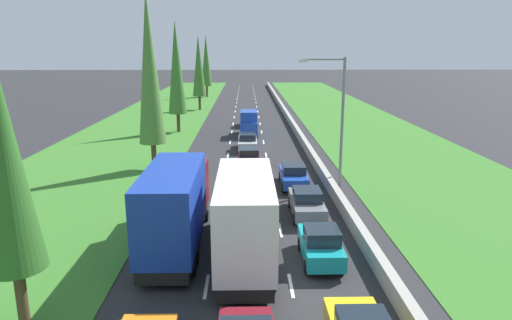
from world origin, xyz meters
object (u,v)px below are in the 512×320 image
maroon_sedan_centre_lane_fourth (249,158)px  poplar_tree_fifth (206,61)px  blue_sedan_right_lane (293,175)px  yellow_hatchback_centre_lane (248,182)px  poplar_tree_fourth (199,66)px  street_light_mast (338,113)px  blue_van_centre_lane (249,123)px  poplar_tree_second (149,69)px  blue_hatchback_centre_lane (247,120)px  grey_sedan_right_lane (307,202)px  silver_sedan_centre_lane (248,142)px  poplar_tree_nearest (3,159)px  poplar_tree_third (176,68)px  white_box_truck_centre_lane (245,214)px  blue_box_truck_left_lane (176,205)px  teal_hatchback_right_lane (321,245)px

maroon_sedan_centre_lane_fourth → poplar_tree_fifth: bearing=98.1°
blue_sedan_right_lane → yellow_hatchback_centre_lane: bearing=-153.6°
poplar_tree_fourth → street_light_mast: poplar_tree_fourth is taller
yellow_hatchback_centre_lane → maroon_sedan_centre_lane_fourth: size_ratio=0.87×
blue_van_centre_lane → poplar_tree_second: bearing=-117.8°
blue_hatchback_centre_lane → poplar_tree_second: 23.50m
poplar_tree_fourth → poplar_tree_fifth: (-0.47, 19.85, 0.24)m
grey_sedan_right_lane → silver_sedan_centre_lane: same height
silver_sedan_centre_lane → poplar_tree_nearest: 30.34m
blue_van_centre_lane → poplar_tree_third: bearing=163.0°
poplar_tree_second → poplar_tree_third: size_ratio=1.10×
white_box_truck_centre_lane → poplar_tree_third: poplar_tree_third is taller
silver_sedan_centre_lane → poplar_tree_second: bearing=-136.7°
grey_sedan_right_lane → street_light_mast: 7.77m
maroon_sedan_centre_lane_fourth → poplar_tree_third: (-8.13, 16.66, 6.56)m
yellow_hatchback_centre_lane → street_light_mast: (6.18, 1.47, 4.40)m
poplar_tree_fifth → poplar_tree_nearest: bearing=-90.1°
poplar_tree_third → white_box_truck_centre_lane: bearing=-76.9°
white_box_truck_centre_lane → grey_sedan_right_lane: (3.58, 5.60, -1.37)m
poplar_tree_third → street_light_mast: poplar_tree_third is taller
poplar_tree_fifth → white_box_truck_centre_lane: bearing=-84.0°
maroon_sedan_centre_lane_fourth → street_light_mast: street_light_mast is taller
street_light_mast → blue_box_truck_left_lane: bearing=-134.2°
white_box_truck_centre_lane → street_light_mast: 13.36m
poplar_tree_fourth → poplar_tree_second: bearing=-90.2°
yellow_hatchback_centre_lane → blue_hatchback_centre_lane: (0.09, 27.65, 0.00)m
maroon_sedan_centre_lane_fourth → poplar_tree_fifth: (-8.03, 56.43, 6.27)m
blue_sedan_right_lane → blue_hatchback_centre_lane: (-3.16, 26.04, 0.02)m
silver_sedan_centre_lane → poplar_tree_fourth: poplar_tree_fourth is taller
yellow_hatchback_centre_lane → poplar_tree_third: 25.91m
teal_hatchback_right_lane → poplar_tree_second: (-10.82, 16.91, 7.17)m
poplar_tree_second → yellow_hatchback_centre_lane: bearing=-41.3°
white_box_truck_centre_lane → grey_sedan_right_lane: bearing=57.4°
poplar_tree_fourth → street_light_mast: bearing=-72.2°
teal_hatchback_right_lane → maroon_sedan_centre_lane_fourth: teal_hatchback_right_lane is taller
poplar_tree_second → poplar_tree_fourth: (0.12, 37.08, -1.16)m
white_box_truck_centre_lane → blue_van_centre_lane: size_ratio=1.92×
teal_hatchback_right_lane → blue_hatchback_centre_lane: (-3.20, 37.95, 0.00)m
grey_sedan_right_lane → blue_hatchback_centre_lane: size_ratio=1.15×
blue_van_centre_lane → poplar_tree_third: size_ratio=0.39×
street_light_mast → poplar_tree_second: bearing=159.4°
maroon_sedan_centre_lane_fourth → street_light_mast: 9.37m
teal_hatchback_right_lane → poplar_tree_third: bearing=108.3°
blue_sedan_right_lane → street_light_mast: 5.31m
teal_hatchback_right_lane → poplar_tree_nearest: bearing=-157.4°
poplar_tree_nearest → poplar_tree_third: poplar_tree_third is taller
street_light_mast → blue_van_centre_lane: bearing=106.8°
blue_box_truck_left_lane → poplar_tree_fifth: size_ratio=0.78×
poplar_tree_fifth → blue_box_truck_left_lane: bearing=-86.5°
blue_hatchback_centre_lane → poplar_tree_second: (-7.62, -21.04, 7.17)m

